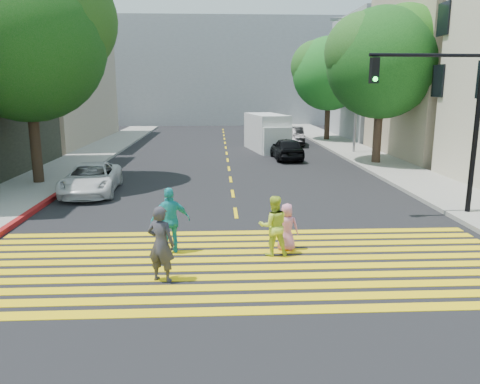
{
  "coord_description": "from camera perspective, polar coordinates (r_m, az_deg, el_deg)",
  "views": [
    {
      "loc": [
        -0.6,
        -9.39,
        4.16
      ],
      "look_at": [
        0.0,
        3.0,
        1.4
      ],
      "focal_mm": 35.0,
      "sensor_mm": 36.0,
      "label": 1
    }
  ],
  "objects": [
    {
      "name": "building_left_tan",
      "position": [
        40.45,
        -25.82,
        12.51
      ],
      "size": [
        12.0,
        16.0,
        10.0
      ],
      "primitive_type": "cube",
      "color": "tan",
      "rests_on": "ground"
    },
    {
      "name": "building_right_tan",
      "position": [
        32.41,
        26.69,
        12.73
      ],
      "size": [
        10.0,
        10.0,
        10.0
      ],
      "primitive_type": "cube",
      "color": "tan",
      "rests_on": "ground"
    },
    {
      "name": "backdrop_block",
      "position": [
        57.43,
        -2.26,
        14.36
      ],
      "size": [
        30.0,
        8.0,
        12.0
      ],
      "primitive_type": "cube",
      "color": "gray",
      "rests_on": "ground"
    },
    {
      "name": "pedestrian_woman",
      "position": [
        11.83,
        4.1,
        -4.12
      ],
      "size": [
        0.8,
        0.65,
        1.55
      ],
      "primitive_type": "imported",
      "rotation": [
        0.0,
        0.0,
        3.22
      ],
      "color": "#C0D937",
      "rests_on": "ground"
    },
    {
      "name": "dark_car_parked",
      "position": [
        35.29,
        6.54,
        6.78
      ],
      "size": [
        1.8,
        4.18,
        1.34
      ],
      "primitive_type": "imported",
      "rotation": [
        0.0,
        0.0,
        -0.1
      ],
      "color": "black",
      "rests_on": "ground"
    },
    {
      "name": "traffic_signal",
      "position": [
        16.34,
        24.03,
        9.41
      ],
      "size": [
        3.76,
        0.46,
        5.52
      ],
      "rotation": [
        0.0,
        0.0,
        0.05
      ],
      "color": "black",
      "rests_on": "ground"
    },
    {
      "name": "pedestrian_child",
      "position": [
        12.28,
        5.71,
        -4.26
      ],
      "size": [
        0.68,
        0.52,
        1.25
      ],
      "primitive_type": "imported",
      "rotation": [
        0.0,
        0.0,
        2.91
      ],
      "color": "pink",
      "rests_on": "ground"
    },
    {
      "name": "tree_right_far",
      "position": [
        38.3,
        10.95,
        14.44
      ],
      "size": [
        7.54,
        7.28,
        8.26
      ],
      "rotation": [
        0.0,
        0.0,
        -0.34
      ],
      "color": "#372319",
      "rests_on": "ground"
    },
    {
      "name": "tree_right_near",
      "position": [
        26.91,
        17.11,
        15.43
      ],
      "size": [
        7.05,
        6.63,
        8.53
      ],
      "rotation": [
        0.0,
        0.0,
        -0.14
      ],
      "color": "#4B3225",
      "rests_on": "ground"
    },
    {
      "name": "curb_red",
      "position": [
        17.12,
        -24.29,
        -2.38
      ],
      "size": [
        0.2,
        8.0,
        0.16
      ],
      "primitive_type": "cube",
      "color": "maroon",
      "rests_on": "ground"
    },
    {
      "name": "white_sedan",
      "position": [
        19.73,
        -17.69,
        1.56
      ],
      "size": [
        2.32,
        4.48,
        1.21
      ],
      "primitive_type": "imported",
      "rotation": [
        0.0,
        0.0,
        0.07
      ],
      "color": "silver",
      "rests_on": "ground"
    },
    {
      "name": "dark_car_near",
      "position": [
        27.98,
        5.73,
        5.28
      ],
      "size": [
        1.72,
        3.93,
        1.32
      ],
      "primitive_type": "imported",
      "rotation": [
        0.0,
        0.0,
        3.18
      ],
      "color": "black",
      "rests_on": "ground"
    },
    {
      "name": "sidewalk_right",
      "position": [
        26.36,
        17.48,
        3.04
      ],
      "size": [
        3.0,
        60.0,
        0.15
      ],
      "primitive_type": "cube",
      "color": "gray",
      "rests_on": "ground"
    },
    {
      "name": "white_van",
      "position": [
        31.89,
        3.38,
        7.12
      ],
      "size": [
        2.77,
        5.44,
        2.45
      ],
      "rotation": [
        0.0,
        0.0,
        0.17
      ],
      "color": "silver",
      "rests_on": "ground"
    },
    {
      "name": "building_right_grey",
      "position": [
        42.38,
        19.32,
        12.99
      ],
      "size": [
        10.0,
        10.0,
        10.0
      ],
      "primitive_type": "cube",
      "color": "gray",
      "rests_on": "ground"
    },
    {
      "name": "lane_line",
      "position": [
        32.17,
        -1.7,
        5.11
      ],
      "size": [
        0.12,
        34.4,
        0.01
      ],
      "color": "yellow",
      "rests_on": "ground"
    },
    {
      "name": "pedestrian_man",
      "position": [
        10.35,
        -9.61,
        -6.27
      ],
      "size": [
        0.73,
        0.61,
        1.71
      ],
      "primitive_type": "imported",
      "rotation": [
        0.0,
        0.0,
        2.77
      ],
      "color": "#34323A",
      "rests_on": "ground"
    },
    {
      "name": "sidewalk_left",
      "position": [
        32.63,
        -16.84,
        4.81
      ],
      "size": [
        3.0,
        40.0,
        0.15
      ],
      "primitive_type": "cube",
      "color": "gray",
      "rests_on": "ground"
    },
    {
      "name": "tree_left",
      "position": [
        22.1,
        -24.49,
        17.19
      ],
      "size": [
        8.05,
        7.83,
        9.44
      ],
      "rotation": [
        0.0,
        0.0,
        0.22
      ],
      "color": "#362213",
      "rests_on": "ground"
    },
    {
      "name": "ground",
      "position": [
        10.29,
        0.83,
        -11.3
      ],
      "size": [
        120.0,
        120.0,
        0.0
      ],
      "primitive_type": "plane",
      "color": "black"
    },
    {
      "name": "pedestrian_extra",
      "position": [
        12.08,
        -8.48,
        -3.46
      ],
      "size": [
        1.07,
        0.64,
        1.72
      ],
      "primitive_type": "imported",
      "rotation": [
        0.0,
        0.0,
        3.37
      ],
      "color": "teal",
      "rests_on": "ground"
    },
    {
      "name": "street_lamp",
      "position": [
        30.96,
        13.81,
        13.52
      ],
      "size": [
        1.92,
        0.23,
        8.5
      ],
      "rotation": [
        0.0,
        0.0,
        -0.03
      ],
      "color": "gray",
      "rests_on": "ground"
    },
    {
      "name": "silver_car",
      "position": [
        39.95,
        3.47,
        7.48
      ],
      "size": [
        2.55,
        4.78,
        1.32
      ],
      "primitive_type": "imported",
      "rotation": [
        0.0,
        0.0,
        2.98
      ],
      "color": "gray",
      "rests_on": "ground"
    },
    {
      "name": "crosswalk",
      "position": [
        11.46,
        0.43,
        -8.7
      ],
      "size": [
        13.4,
        5.3,
        0.01
      ],
      "color": "yellow",
      "rests_on": "ground"
    }
  ]
}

